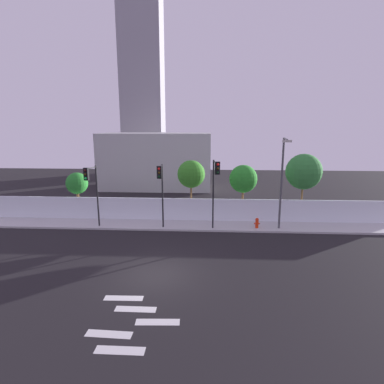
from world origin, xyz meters
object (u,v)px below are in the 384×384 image
at_px(roadside_tree_leftmost, 77,184).
at_px(roadside_tree_rightmost, 304,172).
at_px(roadside_tree_midleft, 191,174).
at_px(traffic_light_center, 91,184).
at_px(traffic_light_left, 161,183).
at_px(fire_hydrant, 257,223).
at_px(street_lamp_curbside, 282,176).
at_px(traffic_light_right, 215,181).
at_px(roadside_tree_midright, 243,179).

bearing_deg(roadside_tree_leftmost, roadside_tree_rightmost, -0.00).
height_order(roadside_tree_leftmost, roadside_tree_midleft, roadside_tree_midleft).
xyz_separation_m(traffic_light_center, roadside_tree_leftmost, (-2.67, 3.63, -0.69)).
bearing_deg(roadside_tree_rightmost, traffic_light_left, -162.59).
height_order(fire_hydrant, roadside_tree_rightmost, roadside_tree_rightmost).
distance_m(traffic_light_left, roadside_tree_rightmost, 11.75).
height_order(street_lamp_curbside, roadside_tree_rightmost, street_lamp_curbside).
relative_size(street_lamp_curbside, roadside_tree_leftmost, 1.76).
height_order(traffic_light_center, street_lamp_curbside, street_lamp_curbside).
distance_m(traffic_light_left, street_lamp_curbside, 8.83).
relative_size(traffic_light_left, roadside_tree_rightmost, 0.87).
height_order(traffic_light_right, street_lamp_curbside, street_lamp_curbside).
bearing_deg(fire_hydrant, roadside_tree_midright, 106.92).
distance_m(traffic_light_right, roadside_tree_leftmost, 12.30).
relative_size(traffic_light_right, roadside_tree_rightmost, 0.93).
xyz_separation_m(traffic_light_right, roadside_tree_midright, (2.38, 3.53, -0.47)).
height_order(traffic_light_right, roadside_tree_midright, traffic_light_right).
relative_size(traffic_light_center, roadside_tree_rightmost, 0.85).
height_order(traffic_light_center, roadside_tree_leftmost, traffic_light_center).
relative_size(traffic_light_left, traffic_light_right, 0.93).
height_order(traffic_light_right, roadside_tree_midleft, traffic_light_right).
distance_m(street_lamp_curbside, roadside_tree_rightmost, 3.87).
height_order(traffic_light_left, traffic_light_right, traffic_light_right).
bearing_deg(roadside_tree_midleft, traffic_light_right, -61.13).
distance_m(fire_hydrant, roadside_tree_leftmost, 15.39).
xyz_separation_m(traffic_light_center, fire_hydrant, (12.29, 0.86, -3.03)).
distance_m(street_lamp_curbside, roadside_tree_midleft, 7.45).
distance_m(fire_hydrant, roadside_tree_midright, 4.08).
xyz_separation_m(fire_hydrant, roadside_tree_midleft, (-5.17, 2.77, 3.24)).
height_order(street_lamp_curbside, roadside_tree_midright, street_lamp_curbside).
bearing_deg(street_lamp_curbside, roadside_tree_leftmost, 169.64).
distance_m(street_lamp_curbside, roadside_tree_leftmost, 16.91).
bearing_deg(roadside_tree_midleft, roadside_tree_rightmost, -0.00).
relative_size(roadside_tree_leftmost, roadside_tree_rightmost, 0.70).
bearing_deg(traffic_light_center, traffic_light_right, 0.67).
xyz_separation_m(traffic_light_right, roadside_tree_leftmost, (-11.74, 3.53, -1.00)).
relative_size(street_lamp_curbside, roadside_tree_midright, 1.47).
xyz_separation_m(traffic_light_left, roadside_tree_leftmost, (-7.78, 3.51, -0.77)).
distance_m(fire_hydrant, roadside_tree_rightmost, 6.02).
height_order(traffic_light_right, roadside_tree_rightmost, roadside_tree_rightmost).
distance_m(roadside_tree_leftmost, roadside_tree_midright, 14.13).
distance_m(street_lamp_curbside, roadside_tree_midright, 3.98).
xyz_separation_m(traffic_light_left, roadside_tree_midright, (6.33, 3.51, -0.23)).
bearing_deg(traffic_light_right, roadside_tree_midright, 55.98).
xyz_separation_m(traffic_light_left, traffic_light_right, (3.95, -0.01, 0.23)).
xyz_separation_m(street_lamp_curbside, roadside_tree_midleft, (-6.79, 3.03, -0.39)).
bearing_deg(traffic_light_center, traffic_light_left, 1.33).
xyz_separation_m(street_lamp_curbside, roadside_tree_midright, (-2.47, 3.03, -0.76)).
xyz_separation_m(traffic_light_right, roadside_tree_midleft, (-1.94, 3.53, -0.10)).
bearing_deg(traffic_light_left, roadside_tree_midleft, 60.24).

